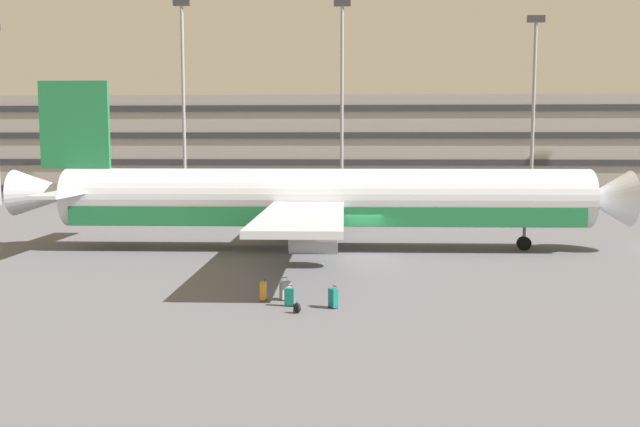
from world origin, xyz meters
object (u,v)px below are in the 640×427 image
suitcase_orange (289,297)px  suitcase_laid_flat (285,290)px  airliner (319,201)px  suitcase_purple (333,298)px  suitcase_black (263,291)px  backpack_teal (297,308)px

suitcase_orange → suitcase_laid_flat: 1.21m
airliner → suitcase_purple: airliner is taller
suitcase_orange → suitcase_black: bearing=142.6°
suitcase_orange → backpack_teal: (0.44, -1.18, -0.20)m
suitcase_purple → suitcase_orange: size_ratio=1.06×
airliner → suitcase_orange: airliner is taller
suitcase_purple → suitcase_laid_flat: suitcase_laid_flat is taller
suitcase_black → suitcase_purple: suitcase_black is taller
suitcase_purple → suitcase_laid_flat: size_ratio=0.93×
airliner → suitcase_purple: bearing=-85.1°
suitcase_black → backpack_teal: (1.70, -2.14, -0.24)m
suitcase_black → suitcase_purple: size_ratio=1.04×
suitcase_orange → suitcase_laid_flat: suitcase_laid_flat is taller
suitcase_purple → backpack_teal: (-1.46, -0.95, -0.23)m
suitcase_purple → suitcase_laid_flat: 2.59m
airliner → suitcase_laid_flat: size_ratio=39.62×
suitcase_black → suitcase_purple: bearing=-20.7°
suitcase_orange → backpack_teal: suitcase_orange is taller
suitcase_purple → suitcase_black: bearing=159.3°
suitcase_purple → airliner: bearing=94.9°
airliner → suitcase_purple: (1.39, -16.22, -2.77)m
suitcase_black → suitcase_purple: 3.37m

